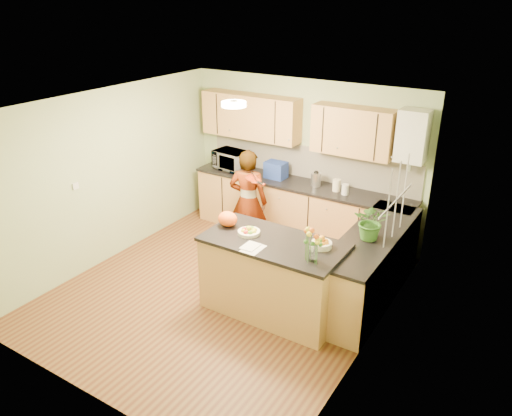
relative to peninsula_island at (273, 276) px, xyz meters
The scene contains 28 objects.
floor 0.91m from the peninsula_island, behind, with size 4.50×4.50×0.00m, color #522917.
ceiling 2.15m from the peninsula_island, behind, with size 4.00×4.50×0.02m, color white.
wall_back 2.53m from the peninsula_island, 108.64° to the left, with size 4.00×0.02×2.50m, color #97A777.
wall_front 2.47m from the peninsula_island, 109.16° to the right, with size 4.00×0.02×2.50m, color #97A777.
wall_left 2.87m from the peninsula_island, behind, with size 0.02×4.50×2.50m, color #97A777.
wall_right 1.45m from the peninsula_island, ahead, with size 0.02×4.50×2.50m, color #97A777.
back_counter 2.09m from the peninsula_island, 108.68° to the left, with size 3.64×0.62×0.94m.
right_counter 1.28m from the peninsula_island, 43.55° to the left, with size 0.62×2.24×0.94m.
splashback 2.47m from the peninsula_island, 106.46° to the left, with size 3.60×0.02×0.52m, color white.
upper_cabinets 2.68m from the peninsula_island, 114.12° to the left, with size 3.20×0.34×0.70m.
boiler 2.71m from the peninsula_island, 66.35° to the left, with size 0.40×0.30×0.86m.
window_right 1.74m from the peninsula_island, 27.39° to the left, with size 0.01×1.30×1.05m.
light_switch 2.93m from the peninsula_island, 168.38° to the right, with size 0.02×0.09×0.09m, color silver.
ceiling_lamp 2.14m from the peninsula_island, 156.61° to the left, with size 0.30×0.30×0.07m.
peninsula_island is the anchor object (origin of this frame).
fruit_dish 0.63m from the peninsula_island, behind, with size 0.27×0.27×0.10m.
orange_bowl 0.79m from the peninsula_island, 15.26° to the left, with size 0.24×0.24×0.14m.
flower_vase 1.00m from the peninsula_island, 16.70° to the right, with size 0.24×0.24×0.44m.
orange_bag 0.91m from the peninsula_island, behind, with size 0.25×0.21×0.19m, color #FF5915.
papers 0.59m from the peninsula_island, 108.43° to the right, with size 0.21×0.28×0.01m, color silver.
violinist 1.68m from the peninsula_island, 133.52° to the left, with size 0.59×0.39×1.61m, color tan.
violin 1.57m from the peninsula_island, 133.80° to the left, with size 0.59×0.24×0.12m, color #4B0B04, non-canonical shape.
microwave 2.84m from the peninsula_island, 134.98° to the left, with size 0.58×0.39×0.32m, color silver.
blue_box 2.36m from the peninsula_island, 119.34° to the left, with size 0.33×0.24×0.27m, color navy.
kettle 2.13m from the peninsula_island, 101.76° to the left, with size 0.15×0.15×0.29m.
jar_cream 2.05m from the peninsula_island, 91.79° to the left, with size 0.12×0.12×0.18m, color beige.
jar_white 1.99m from the peninsula_island, 86.88° to the left, with size 0.10×0.10×0.16m, color silver.
potted_plant 1.37m from the peninsula_island, 38.24° to the left, with size 0.42×0.36×0.47m, color #366B23.
Camera 1 is at (3.39, -4.61, 3.71)m, focal length 35.00 mm.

